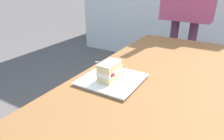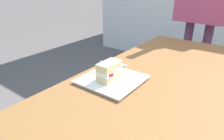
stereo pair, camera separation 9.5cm
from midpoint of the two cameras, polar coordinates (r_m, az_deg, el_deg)
patio_table at (r=1.05m, az=20.03°, el=-8.29°), size 1.62×0.92×0.74m
dessert_plate at (r=0.97m, az=2.80°, el=-2.87°), size 0.28×0.28×0.02m
cake_slice at (r=0.93m, az=2.09°, el=-0.39°), size 0.12×0.08×0.09m
dessert_fork at (r=1.16m, az=3.08°, el=1.72°), size 0.05×0.17×0.01m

